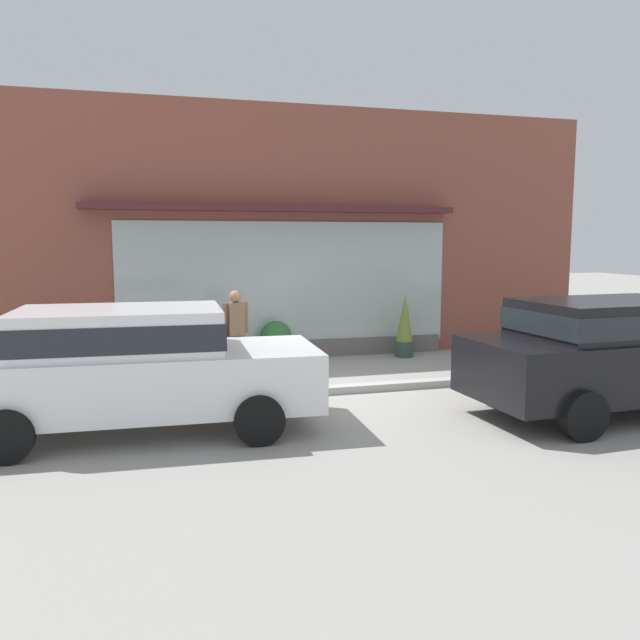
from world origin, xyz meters
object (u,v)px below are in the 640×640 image
object	(u,v)px
potted_plant_by_entrance	(230,339)
potted_plant_window_center	(405,327)
fire_hydrant	(195,362)
parked_car_white	(133,363)
pedestrian_with_handbag	(234,328)
parked_car_black	(617,349)
potted_plant_low_front	(276,340)
potted_plant_trailing_edge	(130,353)

from	to	relation	value
potted_plant_by_entrance	potted_plant_window_center	distance (m)	3.63
fire_hydrant	potted_plant_by_entrance	distance (m)	2.06
fire_hydrant	parked_car_white	size ratio (longest dim) A/B	0.18
potted_plant_by_entrance	fire_hydrant	bearing A→B (deg)	-113.91
potted_plant_window_center	parked_car_white	bearing A→B (deg)	-143.92
parked_car_white	pedestrian_with_handbag	bearing A→B (deg)	61.87
parked_car_black	potted_plant_low_front	bearing A→B (deg)	124.47
pedestrian_with_handbag	potted_plant_low_front	size ratio (longest dim) A/B	1.90
parked_car_white	parked_car_black	world-z (taller)	parked_car_black
parked_car_black	fire_hydrant	bearing A→B (deg)	147.57
fire_hydrant	potted_plant_low_front	world-z (taller)	fire_hydrant
pedestrian_with_handbag	potted_plant_low_front	xyz separation A→B (m)	(1.01, 1.29, -0.46)
parked_car_black	potted_plant_low_front	xyz separation A→B (m)	(-3.81, 5.07, -0.49)
parked_car_white	potted_plant_window_center	world-z (taller)	parked_car_white
potted_plant_window_center	potted_plant_low_front	distance (m)	2.72
potted_plant_window_center	potted_plant_trailing_edge	distance (m)	5.54
parked_car_white	potted_plant_by_entrance	bearing A→B (deg)	69.39
potted_plant_low_front	potted_plant_window_center	bearing A→B (deg)	-4.37
potted_plant_low_front	pedestrian_with_handbag	bearing A→B (deg)	-128.12
parked_car_white	parked_car_black	bearing A→B (deg)	-5.52
potted_plant_by_entrance	potted_plant_low_front	bearing A→B (deg)	-1.51
pedestrian_with_handbag	potted_plant_trailing_edge	bearing A→B (deg)	-47.42
pedestrian_with_handbag	parked_car_black	size ratio (longest dim) A/B	0.35
parked_car_black	potted_plant_trailing_edge	distance (m)	8.39
fire_hydrant	potted_plant_trailing_edge	distance (m)	2.17
potted_plant_trailing_edge	potted_plant_low_front	bearing A→B (deg)	-0.42
parked_car_black	potted_plant_low_front	distance (m)	6.37
parked_car_white	fire_hydrant	bearing A→B (deg)	70.00
parked_car_white	parked_car_black	xyz separation A→B (m)	(6.52, -0.92, 0.02)
fire_hydrant	potted_plant_by_entrance	size ratio (longest dim) A/B	0.79
parked_car_white	potted_plant_trailing_edge	xyz separation A→B (m)	(-0.12, 4.17, -0.59)
parked_car_black	potted_plant_window_center	size ratio (longest dim) A/B	3.38
potted_plant_window_center	potted_plant_trailing_edge	world-z (taller)	potted_plant_window_center
potted_plant_window_center	parked_car_black	bearing A→B (deg)	-77.14
potted_plant_low_front	potted_plant_trailing_edge	distance (m)	2.83
fire_hydrant	parked_car_white	xyz separation A→B (m)	(-0.95, -2.29, 0.48)
fire_hydrant	potted_plant_window_center	size ratio (longest dim) A/B	0.63
pedestrian_with_handbag	potted_plant_low_front	world-z (taller)	pedestrian_with_handbag
parked_car_black	potted_plant_window_center	bearing A→B (deg)	100.41
fire_hydrant	parked_car_white	bearing A→B (deg)	-112.55
potted_plant_by_entrance	parked_car_white	bearing A→B (deg)	-113.17
parked_car_white	potted_plant_low_front	world-z (taller)	parked_car_white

